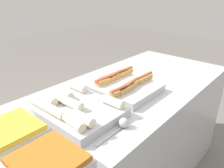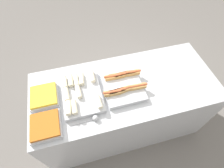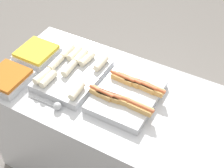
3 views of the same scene
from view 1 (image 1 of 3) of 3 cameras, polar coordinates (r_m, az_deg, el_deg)
The scene contains 6 objects.
counter at distance 1.72m, azimuth 3.06°, elevation -14.34°, with size 1.84×0.81×0.86m.
tray_hotdogs at distance 1.45m, azimuth 2.58°, elevation -0.26°, with size 0.42×0.44×0.10m.
tray_wraps at distance 1.20m, azimuth -9.78°, elevation -6.17°, with size 0.35×0.47×0.10m.
tray_side_front at distance 0.89m, azimuth -16.34°, elevation -19.58°, with size 0.25×0.26×0.07m.
tray_side_back at distance 1.10m, azimuth -24.90°, elevation -11.45°, with size 0.25×0.26×0.07m.
serving_spoon_near at distance 1.08m, azimuth 2.65°, elevation -10.48°, with size 0.22×0.05×0.05m.
Camera 1 is at (-1.07, -0.82, 1.50)m, focal length 35.00 mm.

